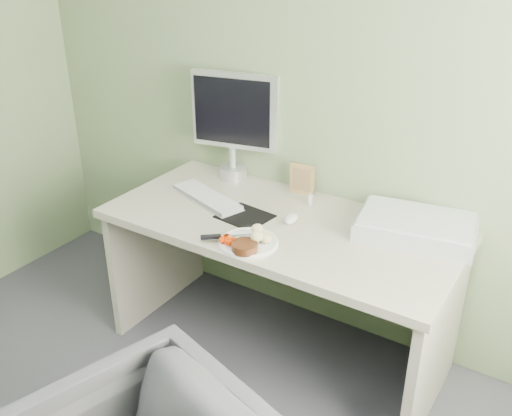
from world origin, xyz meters
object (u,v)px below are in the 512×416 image
Objects in this scene: desk at (279,256)px; plate at (249,243)px; monitor at (234,120)px; scanner at (416,228)px.

desk is 6.43× the size of plate.
monitor is at bearing 145.64° from desk.
plate is at bearing -62.95° from monitor.
monitor is at bearing 128.81° from plate.
monitor reaches higher than plate.
monitor is (-0.46, 0.31, 0.49)m from desk.
monitor is at bearing 163.52° from scanner.
monitor is (-1.01, 0.12, 0.27)m from scanner.
scanner is (0.55, 0.20, 0.22)m from desk.
scanner reaches higher than plate.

